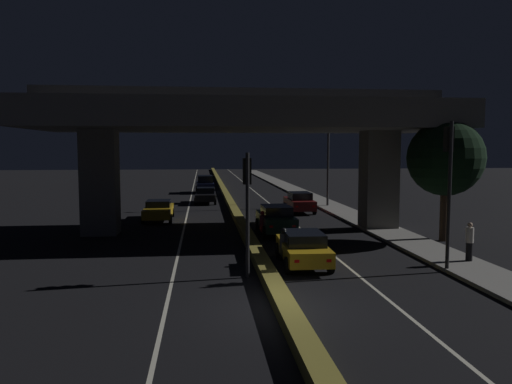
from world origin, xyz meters
name	(u,v)px	position (x,y,z in m)	size (l,w,h in m)	color
ground_plane	(282,309)	(0.00, 0.00, 0.00)	(200.00, 200.00, 0.00)	black
lane_line_left_inner	(191,197)	(-3.41, 35.00, 0.00)	(0.12, 126.00, 0.00)	beige
lane_line_right_inner	(260,196)	(3.41, 35.00, 0.00)	(0.12, 126.00, 0.00)	beige
median_divider	(226,194)	(0.00, 35.00, 0.19)	(0.60, 126.00, 0.39)	olive
sidewalk_right	(322,202)	(7.97, 28.00, 0.07)	(2.27, 126.00, 0.15)	gray
elevated_overpass	(243,123)	(0.00, 13.79, 6.09)	(22.90, 9.44, 8.05)	#5B5956
traffic_light_left_of_median	(247,192)	(-0.70, 3.75, 3.11)	(0.30, 0.49, 4.55)	black
traffic_light_right_of_median	(449,170)	(6.93, 3.73, 3.88)	(0.30, 0.49, 5.72)	black
street_lamp	(325,144)	(7.44, 24.87, 5.08)	(2.06, 0.32, 8.72)	#2D2D30
car_taxi_yellow_lead	(303,248)	(1.69, 5.28, 0.73)	(1.93, 4.31, 1.39)	gold
car_dark_green_second	(276,219)	(1.71, 12.85, 0.82)	(1.90, 4.45, 1.58)	black
car_dark_red_third	(299,202)	(4.80, 21.83, 0.77)	(1.85, 4.32, 1.51)	#591414
car_taxi_yellow_lead_oncoming	(159,210)	(-5.19, 18.89, 0.67)	(1.93, 4.64, 1.31)	gold
car_black_second_oncoming	(206,195)	(-2.03, 28.81, 0.69)	(1.95, 4.17, 1.36)	black
car_dark_blue_third_oncoming	(205,184)	(-2.03, 39.04, 0.98)	(2.04, 4.02, 1.85)	#141938
motorcycle_black_filtering_near	(284,249)	(0.96, 5.62, 0.63)	(0.32, 1.78, 1.49)	black
motorcycle_red_filtering_mid	(263,226)	(0.85, 11.85, 0.60)	(0.33, 1.81, 1.41)	black
pedestrian_on_sidewalk	(469,242)	(8.45, 4.77, 0.93)	(0.31, 0.31, 1.57)	black
roadside_tree_kerbside_near	(445,158)	(9.88, 9.82, 4.21)	(3.83, 3.83, 6.14)	#38281C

